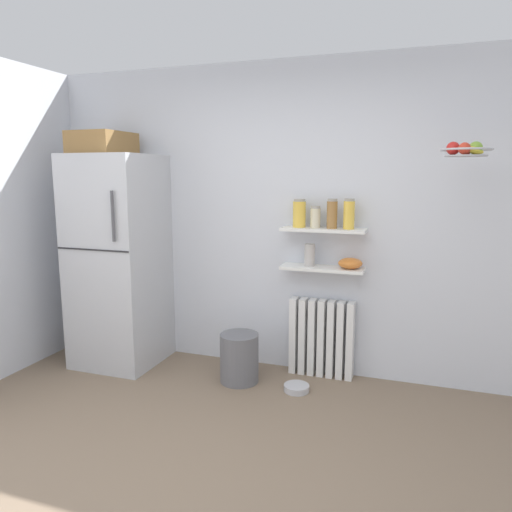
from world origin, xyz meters
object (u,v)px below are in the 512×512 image
radiator (321,338)px  storage_jar_1 (315,217)px  storage_jar_3 (349,214)px  refrigerator (118,256)px  storage_jar_0 (299,213)px  storage_jar_2 (332,214)px  pet_food_bowl (297,388)px  trash_bin (239,358)px  hanging_fruit_basket (466,150)px  vase (310,255)px  shelf_bowl (350,263)px

radiator → storage_jar_1: size_ratio=3.69×
radiator → storage_jar_3: bearing=-8.5°
refrigerator → storage_jar_3: size_ratio=8.52×
storage_jar_0 → radiator: bearing=8.5°
refrigerator → storage_jar_2: 1.90m
storage_jar_2 → pet_food_bowl: bearing=-118.4°
pet_food_bowl → radiator: bearing=72.4°
storage_jar_0 → storage_jar_2: storage_jar_2 is taller
storage_jar_1 → trash_bin: (-0.54, -0.31, -1.14)m
trash_bin → hanging_fruit_basket: hanging_fruit_basket is taller
storage_jar_1 → storage_jar_2: (0.13, 0.00, 0.03)m
refrigerator → vase: bearing=8.1°
storage_jar_0 → storage_jar_3: storage_jar_3 is taller
storage_jar_0 → vase: 0.35m
refrigerator → pet_food_bowl: bearing=-3.5°
storage_jar_2 → storage_jar_3: storage_jar_3 is taller
trash_bin → pet_food_bowl: 0.52m
storage_jar_1 → shelf_bowl: (0.29, -0.00, -0.36)m
storage_jar_1 → pet_food_bowl: (-0.05, -0.34, -1.32)m
refrigerator → hanging_fruit_basket: 2.90m
vase → storage_jar_2: bearing=0.0°
radiator → refrigerator: bearing=-171.4°
radiator → hanging_fruit_basket: size_ratio=1.99×
storage_jar_1 → pet_food_bowl: storage_jar_1 is taller
vase → storage_jar_0: bearing=180.0°
radiator → trash_bin: bearing=-150.4°
trash_bin → pet_food_bowl: trash_bin is taller
storage_jar_2 → pet_food_bowl: size_ratio=1.17×
storage_jar_1 → shelf_bowl: storage_jar_1 is taller
storage_jar_1 → hanging_fruit_basket: size_ratio=0.54×
trash_bin → storage_jar_3: bearing=21.3°
storage_jar_2 → storage_jar_3: size_ratio=0.99×
pet_food_bowl → storage_jar_1: bearing=81.6°
hanging_fruit_basket → trash_bin: bearing=-180.0°
storage_jar_3 → shelf_bowl: size_ratio=1.26×
storage_jar_3 → storage_jar_2: bearing=180.0°
trash_bin → storage_jar_1: bearing=30.2°
refrigerator → storage_jar_1: (1.71, 0.24, 0.38)m
storage_jar_0 → storage_jar_3: bearing=-0.0°
refrigerator → radiator: size_ratio=3.12×
storage_jar_2 → pet_food_bowl: storage_jar_2 is taller
storage_jar_2 → shelf_bowl: size_ratio=1.24×
refrigerator → vase: refrigerator is taller
shelf_bowl → pet_food_bowl: 1.07m
storage_jar_0 → storage_jar_1: (0.13, 0.00, -0.03)m
storage_jar_0 → vase: storage_jar_0 is taller
storage_jar_0 → storage_jar_2: bearing=0.0°
storage_jar_1 → storage_jar_2: storage_jar_2 is taller
storage_jar_0 → shelf_bowl: (0.42, -0.00, -0.39)m
storage_jar_2 → storage_jar_3: 0.13m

